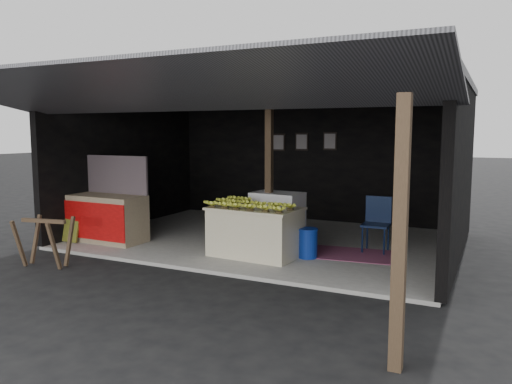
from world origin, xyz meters
The scene contains 13 objects.
ground centered at (0.00, 0.00, 0.00)m, with size 80.00×80.00×0.00m, color black.
concrete_slab centered at (0.00, 2.50, 0.03)m, with size 7.00×5.00×0.06m, color gray.
shophouse centered at (0.00, 2.82, 2.10)m, with size 7.40×7.29×3.02m.
banana_table centered at (0.39, 1.13, 0.48)m, with size 1.57×1.03×0.84m.
banana_pile centered at (0.39, 1.13, 0.98)m, with size 1.40×0.84×0.17m, color yellow, non-canonical shape.
white_crate centered at (0.44, 1.96, 0.56)m, with size 0.94×0.68×1.00m.
neighbor_stall centered at (-2.73, 0.93, 0.55)m, with size 1.61×0.75×1.64m.
green_signboard centered at (-3.35, 0.58, 0.47)m, with size 0.55×0.04×0.82m, color black.
sawhorse centered at (-2.42, -0.80, 0.50)m, with size 0.81×0.80×0.79m.
water_barrel centered at (1.25, 1.40, 0.29)m, with size 0.32×0.32×0.47m, color navy.
plastic_chair centered at (2.18, 2.41, 0.63)m, with size 0.46×0.46×0.97m.
magenta_rug centered at (1.85, 1.93, 0.07)m, with size 1.50×1.00×0.01m, color #6E1850.
picture_frames centered at (-0.17, 4.89, 1.93)m, with size 1.62×0.04×0.46m.
Camera 1 is at (4.05, -6.36, 2.17)m, focal length 35.00 mm.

